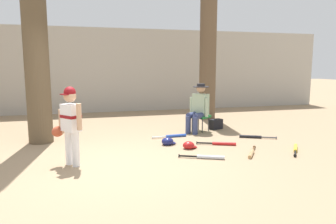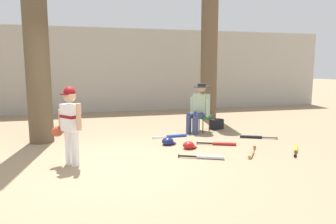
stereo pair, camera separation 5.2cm
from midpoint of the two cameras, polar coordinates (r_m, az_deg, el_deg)
name	(u,v)px [view 1 (the left image)]	position (r m, az deg, el deg)	size (l,w,h in m)	color
ground_plane	(110,166)	(5.29, -10.84, -9.64)	(60.00, 60.00, 0.00)	#937A5B
concrete_back_wall	(94,70)	(11.43, -13.54, 7.42)	(18.00, 0.36, 2.96)	#ADA89E
tree_near_player	(33,7)	(7.22, -23.67, 17.26)	(0.78, 0.78, 6.44)	brown
tree_behind_spectator	(208,37)	(9.84, 7.24, 13.58)	(0.67, 0.67, 5.69)	brown
young_ballplayer	(70,121)	(5.30, -17.80, -1.58)	(0.53, 0.49, 1.31)	white
folding_stool	(200,117)	(7.84, 5.79, -0.92)	(0.56, 0.56, 0.41)	#196B2D
seated_spectator	(199,106)	(7.72, 5.43, 1.01)	(0.65, 0.60, 1.20)	navy
handbag_beside_stool	(216,124)	(8.20, 8.62, -2.22)	(0.34, 0.18, 0.26)	black
bat_red_barrel	(221,144)	(6.58, 9.46, -5.74)	(0.77, 0.38, 0.07)	red
bat_wood_tan	(252,153)	(5.99, 14.85, -7.30)	(0.50, 0.64, 0.07)	tan
bat_black_composite	(253,137)	(7.36, 15.18, -4.40)	(0.76, 0.42, 0.07)	black
bat_blue_youth	(173,136)	(7.19, 0.80, -4.41)	(0.82, 0.10, 0.07)	#2347AD
bat_aluminum_silver	(207,157)	(5.59, 6.90, -8.21)	(0.77, 0.40, 0.07)	#B7BCC6
bat_yellow_trainer	(295,149)	(6.56, 22.14, -6.29)	(0.56, 0.69, 0.07)	yellow
batting_helmet_navy	(168,141)	(6.50, -0.30, -5.43)	(0.29, 0.23, 0.17)	navy
batting_helmet_red	(189,145)	(6.21, 3.58, -6.14)	(0.28, 0.21, 0.16)	#A81919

